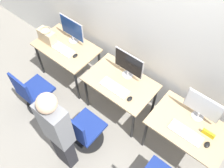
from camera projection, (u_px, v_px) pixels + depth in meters
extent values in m
plane|color=gray|center=(107.00, 122.00, 4.01)|extent=(20.00, 20.00, 0.00)
cube|color=silver|center=(143.00, 30.00, 3.24)|extent=(12.00, 0.05, 2.80)
cube|color=tan|center=(66.00, 47.00, 3.99)|extent=(1.01, 0.65, 0.02)
cylinder|color=black|center=(40.00, 59.00, 4.34)|extent=(0.04, 0.04, 0.72)
cylinder|color=black|center=(77.00, 86.00, 4.00)|extent=(0.04, 0.04, 0.72)
cylinder|color=black|center=(62.00, 42.00, 4.59)|extent=(0.04, 0.04, 0.72)
cylinder|color=black|center=(99.00, 66.00, 4.25)|extent=(0.04, 0.04, 0.72)
cylinder|color=#B2B2B7|center=(74.00, 40.00, 4.06)|extent=(0.16, 0.16, 0.01)
cylinder|color=#B2B2B7|center=(73.00, 38.00, 4.02)|extent=(0.04, 0.04, 0.08)
cube|color=#B2B2B7|center=(72.00, 28.00, 3.86)|extent=(0.47, 0.01, 0.35)
cube|color=navy|center=(72.00, 28.00, 3.86)|extent=(0.45, 0.01, 0.33)
cube|color=silver|center=(62.00, 49.00, 3.94)|extent=(0.43, 0.16, 0.02)
ellipsoid|color=black|center=(75.00, 56.00, 3.84)|extent=(0.06, 0.09, 0.03)
cylinder|color=black|center=(42.00, 103.00, 4.21)|extent=(0.48, 0.48, 0.03)
cylinder|color=black|center=(39.00, 97.00, 4.06)|extent=(0.04, 0.04, 0.34)
cube|color=navy|center=(36.00, 90.00, 3.90)|extent=(0.44, 0.44, 0.05)
cube|color=navy|center=(21.00, 89.00, 3.61)|extent=(0.40, 0.04, 0.44)
cube|color=tan|center=(121.00, 82.00, 3.57)|extent=(1.01, 0.65, 0.02)
cylinder|color=black|center=(87.00, 93.00, 3.92)|extent=(0.04, 0.04, 0.72)
cylinder|color=black|center=(133.00, 126.00, 3.57)|extent=(0.04, 0.04, 0.72)
cylinder|color=black|center=(109.00, 72.00, 4.17)|extent=(0.04, 0.04, 0.72)
cylinder|color=black|center=(154.00, 101.00, 3.83)|extent=(0.04, 0.04, 0.72)
cylinder|color=#B2B2B7|center=(128.00, 75.00, 3.63)|extent=(0.16, 0.16, 0.01)
cylinder|color=#B2B2B7|center=(128.00, 73.00, 3.60)|extent=(0.04, 0.04, 0.08)
cube|color=#B2B2B7|center=(129.00, 63.00, 3.43)|extent=(0.47, 0.01, 0.35)
cube|color=black|center=(128.00, 63.00, 3.43)|extent=(0.45, 0.01, 0.33)
cube|color=silver|center=(114.00, 88.00, 3.49)|extent=(0.43, 0.16, 0.02)
ellipsoid|color=black|center=(130.00, 99.00, 3.37)|extent=(0.06, 0.09, 0.03)
cylinder|color=black|center=(88.00, 138.00, 3.83)|extent=(0.48, 0.48, 0.03)
cylinder|color=black|center=(87.00, 133.00, 3.68)|extent=(0.04, 0.04, 0.34)
cube|color=navy|center=(86.00, 127.00, 3.52)|extent=(0.44, 0.44, 0.05)
cube|color=navy|center=(74.00, 129.00, 3.23)|extent=(0.40, 0.04, 0.44)
cube|color=#232328|center=(65.00, 149.00, 3.34)|extent=(0.25, 0.16, 0.77)
cube|color=slate|center=(55.00, 124.00, 2.76)|extent=(0.36, 0.20, 0.67)
sphere|color=beige|center=(47.00, 103.00, 2.41)|extent=(0.22, 0.22, 0.22)
cube|color=tan|center=(190.00, 127.00, 3.15)|extent=(1.01, 0.65, 0.02)
cylinder|color=black|center=(145.00, 134.00, 3.49)|extent=(0.04, 0.04, 0.72)
cylinder|color=black|center=(166.00, 108.00, 3.75)|extent=(0.04, 0.04, 0.72)
cylinder|color=black|center=(222.00, 144.00, 3.40)|extent=(0.04, 0.04, 0.72)
cylinder|color=#B2B2B7|center=(197.00, 116.00, 3.22)|extent=(0.16, 0.16, 0.01)
cylinder|color=#B2B2B7|center=(198.00, 114.00, 3.19)|extent=(0.04, 0.04, 0.08)
cube|color=#B2B2B7|center=(203.00, 106.00, 3.03)|extent=(0.47, 0.01, 0.35)
cube|color=silver|center=(203.00, 106.00, 3.02)|extent=(0.45, 0.01, 0.33)
cube|color=silver|center=(186.00, 133.00, 3.08)|extent=(0.43, 0.16, 0.02)
ellipsoid|color=black|center=(207.00, 145.00, 2.98)|extent=(0.06, 0.09, 0.03)
cube|color=tan|center=(47.00, 36.00, 3.97)|extent=(0.30, 0.14, 0.22)
torus|color=tan|center=(45.00, 30.00, 3.86)|extent=(0.18, 0.18, 0.01)
cube|color=yellow|center=(208.00, 134.00, 3.04)|extent=(0.16, 0.03, 0.08)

